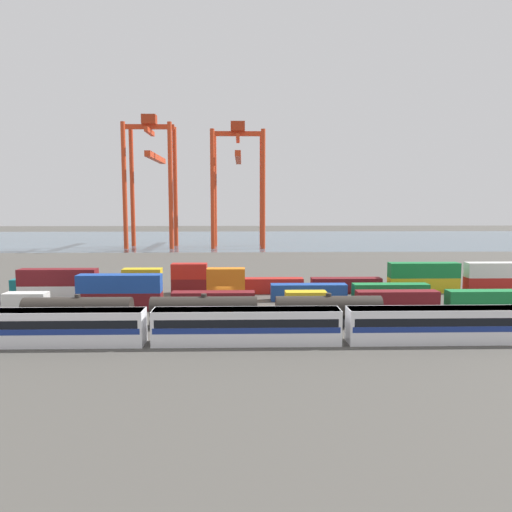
{
  "coord_description": "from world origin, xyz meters",
  "views": [
    {
      "loc": [
        3.04,
        -74.93,
        15.6
      ],
      "look_at": [
        5.34,
        11.28,
        6.07
      ],
      "focal_mm": 34.13,
      "sensor_mm": 36.0,
      "label": 1
    }
  ],
  "objects": [
    {
      "name": "ground_plane",
      "position": [
        0.0,
        40.0,
        0.0
      ],
      "size": [
        420.0,
        420.0,
        0.0
      ],
      "primitive_type": "plane",
      "color": "#4C4944"
    },
    {
      "name": "harbour_water",
      "position": [
        0.0,
        131.96,
        0.0
      ],
      "size": [
        400.0,
        110.0,
        0.01
      ],
      "primitive_type": "cube",
      "color": "#475B6B",
      "rests_on": "ground_plane"
    },
    {
      "name": "passenger_train",
      "position": [
        3.41,
        -22.34,
        2.14
      ],
      "size": [
        63.91,
        3.14,
        3.9
      ],
      "color": "silver",
      "rests_on": "ground_plane"
    },
    {
      "name": "freight_tank_row",
      "position": [
        -1.89,
        -14.76,
        1.95
      ],
      "size": [
        44.8,
        2.73,
        4.19
      ],
      "color": "#232326",
      "rests_on": "ground_plane"
    },
    {
      "name": "shipping_container_0",
      "position": [
        -28.5,
        -4.7,
        1.3
      ],
      "size": [
        6.04,
        2.44,
        2.6
      ],
      "primitive_type": "cube",
      "color": "silver",
      "rests_on": "ground_plane"
    },
    {
      "name": "shipping_container_1",
      "position": [
        -14.92,
        -4.7,
        1.3
      ],
      "size": [
        12.1,
        2.44,
        2.6
      ],
      "primitive_type": "cube",
      "color": "maroon",
      "rests_on": "ground_plane"
    },
    {
      "name": "shipping_container_2",
      "position": [
        -14.92,
        -4.7,
        3.9
      ],
      "size": [
        12.1,
        2.44,
        2.6
      ],
      "primitive_type": "cube",
      "color": "#1C4299",
      "rests_on": "shipping_container_1"
    },
    {
      "name": "shipping_container_3",
      "position": [
        -1.34,
        -4.7,
        1.3
      ],
      "size": [
        12.1,
        2.44,
        2.6
      ],
      "primitive_type": "cube",
      "color": "maroon",
      "rests_on": "ground_plane"
    },
    {
      "name": "shipping_container_4",
      "position": [
        12.24,
        -4.7,
        1.3
      ],
      "size": [
        6.04,
        2.44,
        2.6
      ],
      "primitive_type": "cube",
      "color": "gold",
      "rests_on": "ground_plane"
    },
    {
      "name": "shipping_container_5",
      "position": [
        25.82,
        -4.7,
        1.3
      ],
      "size": [
        12.1,
        2.44,
        2.6
      ],
      "primitive_type": "cube",
      "color": "maroon",
      "rests_on": "ground_plane"
    },
    {
      "name": "shipping_container_6",
      "position": [
        39.4,
        -4.7,
        1.3
      ],
      "size": [
        12.1,
        2.44,
        2.6
      ],
      "primitive_type": "cube",
      "color": "#197538",
      "rests_on": "ground_plane"
    },
    {
      "name": "shipping_container_8",
      "position": [
        -26.13,
        1.57,
        1.3
      ],
      "size": [
        12.1,
        2.44,
        2.6
      ],
      "primitive_type": "cube",
      "color": "silver",
      "rests_on": "ground_plane"
    },
    {
      "name": "shipping_container_9",
      "position": [
        -26.13,
        1.57,
        3.9
      ],
      "size": [
        12.1,
        2.44,
        2.6
      ],
      "primitive_type": "cube",
      "color": "maroon",
      "rests_on": "shipping_container_8"
    },
    {
      "name": "shipping_container_10",
      "position": [
        -12.91,
        1.57,
        1.3
      ],
      "size": [
        6.04,
        2.44,
        2.6
      ],
      "primitive_type": "cube",
      "color": "orange",
      "rests_on": "ground_plane"
    },
    {
      "name": "shipping_container_11",
      "position": [
        -12.91,
        1.57,
        3.9
      ],
      "size": [
        6.04,
        2.44,
        2.6
      ],
      "primitive_type": "cube",
      "color": "gold",
      "rests_on": "shipping_container_10"
    },
    {
      "name": "shipping_container_12",
      "position": [
        0.3,
        1.57,
        1.3
      ],
      "size": [
        6.04,
        2.44,
        2.6
      ],
      "primitive_type": "cube",
      "color": "orange",
      "rests_on": "ground_plane"
    },
    {
      "name": "shipping_container_13",
      "position": [
        0.3,
        1.57,
        3.9
      ],
      "size": [
        6.04,
        2.44,
        2.6
      ],
      "primitive_type": "cube",
      "color": "orange",
      "rests_on": "shipping_container_12"
    },
    {
      "name": "shipping_container_14",
      "position": [
        13.52,
        1.57,
        1.3
      ],
      "size": [
        12.1,
        2.44,
        2.6
      ],
      "primitive_type": "cube",
      "color": "#1C4299",
      "rests_on": "ground_plane"
    },
    {
      "name": "shipping_container_15",
      "position": [
        26.74,
        1.57,
        1.3
      ],
      "size": [
        12.1,
        2.44,
        2.6
      ],
      "primitive_type": "cube",
      "color": "#197538",
      "rests_on": "ground_plane"
    },
    {
      "name": "shipping_container_16",
      "position": [
        -33.28,
        7.84,
        1.3
      ],
      "size": [
        6.04,
        2.44,
        2.6
      ],
      "primitive_type": "cube",
      "color": "#146066",
      "rests_on": "ground_plane"
    },
    {
      "name": "shipping_container_17",
      "position": [
        -19.74,
        7.84,
        1.3
      ],
      "size": [
        6.04,
        2.44,
        2.6
      ],
      "primitive_type": "cube",
      "color": "slate",
      "rests_on": "ground_plane"
    },
    {
      "name": "shipping_container_18",
      "position": [
        -6.2,
        7.84,
        1.3
      ],
      "size": [
        6.04,
        2.44,
        2.6
      ],
      "primitive_type": "cube",
      "color": "maroon",
      "rests_on": "ground_plane"
    },
    {
      "name": "shipping_container_19",
      "position": [
        -6.2,
        7.84,
        3.9
      ],
      "size": [
        6.04,
        2.44,
        2.6
      ],
      "primitive_type": "cube",
      "color": "#AD211C",
      "rests_on": "shipping_container_18"
    },
    {
      "name": "shipping_container_20",
      "position": [
        7.34,
        7.84,
        1.3
      ],
      "size": [
        12.1,
        2.44,
        2.6
      ],
      "primitive_type": "cube",
      "color": "#AD211C",
      "rests_on": "ground_plane"
    },
    {
      "name": "shipping_container_21",
      "position": [
        20.88,
        7.84,
        1.3
      ],
      "size": [
        12.1,
        2.44,
        2.6
      ],
      "primitive_type": "cube",
      "color": "maroon",
      "rests_on": "ground_plane"
    },
    {
      "name": "shipping_container_22",
      "position": [
        34.42,
        7.84,
        1.3
      ],
      "size": [
        12.1,
        2.44,
        2.6
      ],
      "primitive_type": "cube",
      "color": "gold",
      "rests_on": "ground_plane"
    },
    {
      "name": "shipping_container_23",
      "position": [
        34.42,
        7.84,
        3.9
      ],
      "size": [
        12.1,
        2.44,
        2.6
      ],
      "primitive_type": "cube",
      "color": "#197538",
      "rests_on": "shipping_container_22"
    },
    {
      "name": "shipping_container_24",
      "position": [
        47.96,
        7.84,
        1.3
      ],
      "size": [
        12.1,
        2.44,
        2.6
      ],
      "primitive_type": "cube",
      "color": "#AD211C",
      "rests_on": "ground_plane"
    },
    {
      "name": "shipping_container_25",
      "position": [
        47.96,
        7.84,
        3.9
      ],
      "size": [
        12.1,
        2.44,
        2.6
      ],
      "primitive_type": "cube",
      "color": "silver",
      "rests_on": "shipping_container_24"
    },
    {
      "name": "gantry_crane_west",
      "position": [
        -28.77,
        97.61,
        27.25
      ],
      "size": [
        16.91,
        34.01,
        45.22
      ],
      "color": "red",
      "rests_on": "ground_plane"
    },
    {
      "name": "gantry_crane_central",
      "position": [
        1.37,
        98.12,
        26.58
      ],
      "size": [
        18.5,
        36.9,
        43.01
      ],
      "color": "red",
      "rests_on": "ground_plane"
    }
  ]
}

